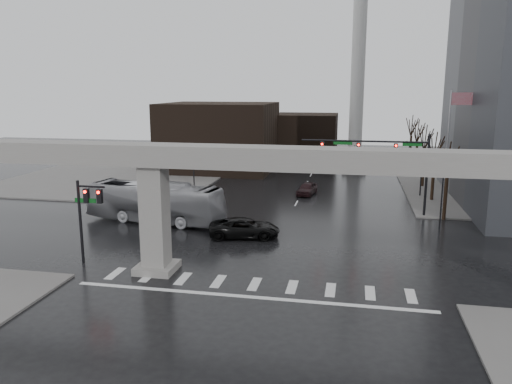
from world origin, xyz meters
TOP-DOWN VIEW (x-y plane):
  - ground at (0.00, 0.00)m, footprint 160.00×160.00m
  - sidewalk_nw at (-26.00, 36.00)m, footprint 28.00×36.00m
  - elevated_guideway at (1.26, 0.00)m, footprint 48.00×2.60m
  - building_far_left at (-14.00, 42.00)m, footprint 16.00×14.00m
  - building_far_mid at (-2.00, 52.00)m, footprint 10.00×10.00m
  - smokestack at (6.00, 46.00)m, footprint 3.60×3.60m
  - signal_mast_arm at (8.99, 18.80)m, footprint 12.12×0.43m
  - signal_left_pole at (-12.25, 0.50)m, footprint 2.30×0.30m
  - flagpole_assembly at (15.29, 22.00)m, footprint 2.06×0.12m
  - lamp_right_0 at (13.50, 14.00)m, footprint 1.22×0.32m
  - lamp_right_1 at (13.50, 28.00)m, footprint 1.22×0.32m
  - lamp_right_2 at (13.50, 42.00)m, footprint 1.22×0.32m
  - lamp_left_0 at (-13.50, 14.00)m, footprint 1.22×0.32m
  - lamp_left_1 at (-13.50, 28.00)m, footprint 1.22×0.32m
  - lamp_left_2 at (-13.50, 42.00)m, footprint 1.22×0.32m
  - tree_right_0 at (14.53, 18.02)m, footprint 1.09×1.58m
  - tree_right_1 at (14.53, 26.02)m, footprint 1.09×1.61m
  - tree_right_2 at (14.53, 34.02)m, footprint 1.10×1.63m
  - tree_right_3 at (14.53, 42.02)m, footprint 1.11×1.66m
  - tree_right_4 at (14.53, 50.02)m, footprint 1.12×1.69m
  - pickup_truck at (-2.82, 8.78)m, footprint 6.26×3.71m
  - city_bus at (-12.05, 12.00)m, footprint 13.65×5.33m
  - far_car at (0.71, 26.64)m, footprint 2.45×4.54m

SIDE VIEW (x-z plane):
  - ground at x=0.00m, z-range 0.00..0.00m
  - sidewalk_nw at x=-26.00m, z-range 0.00..0.15m
  - far_car at x=0.71m, z-range 0.00..1.47m
  - pickup_truck at x=-2.82m, z-range 0.00..1.63m
  - city_bus at x=-12.05m, z-range 0.00..3.71m
  - tree_right_0 at x=14.53m, z-range -0.97..6.54m
  - tree_right_1 at x=14.53m, z-range -0.99..6.69m
  - tree_right_2 at x=14.53m, z-range -1.01..6.84m
  - tree_right_3 at x=14.53m, z-range -1.03..6.99m
  - tree_right_4 at x=14.53m, z-range -1.05..7.14m
  - lamp_right_0 at x=13.50m, z-range 0.92..6.03m
  - lamp_right_1 at x=13.50m, z-range 0.92..6.03m
  - lamp_right_2 at x=13.50m, z-range 0.92..6.03m
  - lamp_left_0 at x=-13.50m, z-range 0.92..6.03m
  - lamp_left_1 at x=-13.50m, z-range 0.92..6.03m
  - lamp_left_2 at x=-13.50m, z-range 0.92..6.03m
  - building_far_mid at x=-2.00m, z-range 0.00..8.00m
  - signal_left_pole at x=-12.25m, z-range 1.07..7.07m
  - building_far_left at x=-14.00m, z-range 0.00..10.00m
  - signal_mast_arm at x=8.99m, z-range 1.83..9.83m
  - elevated_guideway at x=1.26m, z-range 2.53..11.23m
  - flagpole_assembly at x=15.29m, z-range 1.53..13.53m
  - smokestack at x=6.00m, z-range -1.65..28.35m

